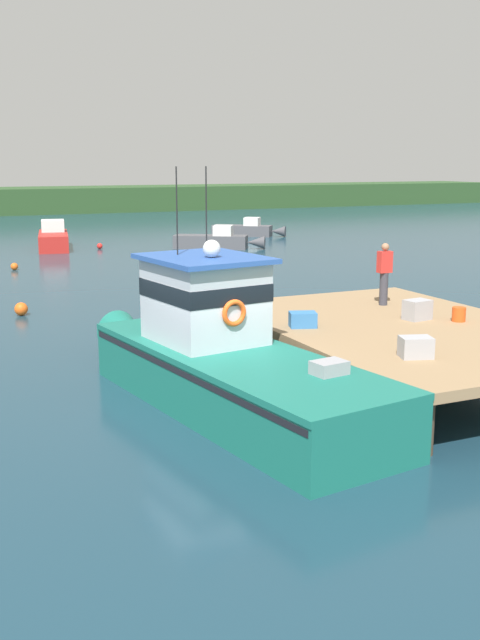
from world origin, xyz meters
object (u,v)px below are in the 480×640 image
(mooring_buoy_channel_marker, at_px, (14,266))
(mooring_buoy_spare_mooring, at_px, (21,309))
(crate_single_far, at_px, (417,310))
(crate_single_by_cleat, at_px, (416,347))
(crate_stack_near_edge, at_px, (303,320))
(mooring_buoy_outer, at_px, (100,246))
(bait_bucket, at_px, (459,314))
(moored_boat_mid_harbor, at_px, (247,230))
(main_fishing_boat, at_px, (221,357))
(moored_boat_far_left, at_px, (53,239))
(moored_boat_near_channel, at_px, (217,241))
(deckhand_by_the_boat, at_px, (384,273))

(mooring_buoy_channel_marker, xyz_separation_m, mooring_buoy_spare_mooring, (-1.33, -10.86, 0.05))
(crate_single_far, height_order, crate_single_by_cleat, crate_single_far)
(crate_stack_near_edge, xyz_separation_m, mooring_buoy_outer, (2.26, 27.79, -1.21))
(bait_bucket, relative_size, moored_boat_mid_harbor, 0.08)
(main_fishing_boat, distance_m, moored_boat_far_left, 30.40)
(moored_boat_near_channel, bearing_deg, mooring_buoy_outer, 156.77)
(deckhand_by_the_boat, distance_m, moored_boat_near_channel, 24.27)
(bait_bucket, xyz_separation_m, deckhand_by_the_boat, (-0.41, 2.47, 0.69))
(crate_stack_near_edge, bearing_deg, bait_bucket, -15.01)
(crate_stack_near_edge, bearing_deg, moored_boat_far_left, 90.11)
(moored_boat_near_channel, relative_size, mooring_buoy_outer, 15.43)
(moored_boat_far_left, xyz_separation_m, moored_boat_mid_harbor, (13.17, 1.80, -0.12))
(bait_bucket, bearing_deg, mooring_buoy_outer, 92.78)
(crate_single_far, distance_m, moored_boat_mid_harbor, 33.13)
(crate_stack_near_edge, distance_m, moored_boat_mid_harbor, 33.75)
(crate_stack_near_edge, relative_size, moored_boat_far_left, 0.09)
(moored_boat_mid_harbor, xyz_separation_m, mooring_buoy_spare_mooring, (-17.90, -21.03, -0.21))
(moored_boat_near_channel, xyz_separation_m, mooring_buoy_outer, (-6.17, 2.65, -0.30))
(crate_stack_near_edge, bearing_deg, moored_boat_near_channel, 71.46)
(bait_bucket, distance_m, mooring_buoy_channel_marker, 23.06)
(crate_stack_near_edge, distance_m, moored_boat_far_left, 29.30)
(mooring_buoy_spare_mooring, bearing_deg, mooring_buoy_channel_marker, 83.02)
(crate_single_by_cleat, xyz_separation_m, moored_boat_near_channel, (7.78, 28.42, -0.95))
(mooring_buoy_spare_mooring, bearing_deg, moored_boat_far_left, 76.18)
(crate_stack_near_edge, distance_m, moored_boat_near_channel, 26.53)
(crate_single_far, distance_m, crate_single_by_cleat, 3.64)
(main_fishing_boat, xyz_separation_m, deckhand_by_the_boat, (5.70, 2.49, 1.05))
(crate_single_by_cleat, height_order, bait_bucket, crate_single_by_cleat)
(deckhand_by_the_boat, bearing_deg, moored_boat_mid_harbor, 71.57)
(main_fishing_boat, relative_size, bait_bucket, 29.30)
(deckhand_by_the_boat, bearing_deg, mooring_buoy_channel_marker, 109.03)
(crate_stack_near_edge, height_order, crate_single_far, crate_single_far)
(moored_boat_mid_harbor, xyz_separation_m, moored_boat_near_channel, (-4.68, -5.95, 0.03))
(main_fishing_boat, distance_m, crate_single_far, 5.40)
(bait_bucket, height_order, mooring_buoy_outer, bait_bucket)
(moored_boat_far_left, relative_size, moored_boat_near_channel, 1.28)
(moored_boat_far_left, relative_size, mooring_buoy_outer, 19.81)
(moored_boat_near_channel, bearing_deg, crate_stack_near_edge, -108.54)
(deckhand_by_the_boat, bearing_deg, mooring_buoy_spare_mooring, 133.14)
(moored_boat_mid_harbor, bearing_deg, main_fishing_boat, -115.87)
(mooring_buoy_spare_mooring, distance_m, mooring_buoy_outer, 19.08)
(deckhand_by_the_boat, bearing_deg, crate_single_by_cleat, -118.54)
(moored_boat_far_left, height_order, moored_boat_mid_harbor, moored_boat_far_left)
(crate_single_far, xyz_separation_m, mooring_buoy_channel_marker, (-6.35, 21.32, -1.27))
(mooring_buoy_spare_mooring, bearing_deg, main_fishing_boat, -78.09)
(deckhand_by_the_boat, bearing_deg, moored_boat_far_left, 96.77)
(moored_boat_far_left, xyz_separation_m, mooring_buoy_spare_mooring, (-4.73, -19.23, -0.33))
(mooring_buoy_channel_marker, relative_size, mooring_buoy_outer, 1.04)
(bait_bucket, bearing_deg, mooring_buoy_channel_marker, 107.99)
(moored_boat_far_left, height_order, moored_boat_near_channel, moored_boat_far_left)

